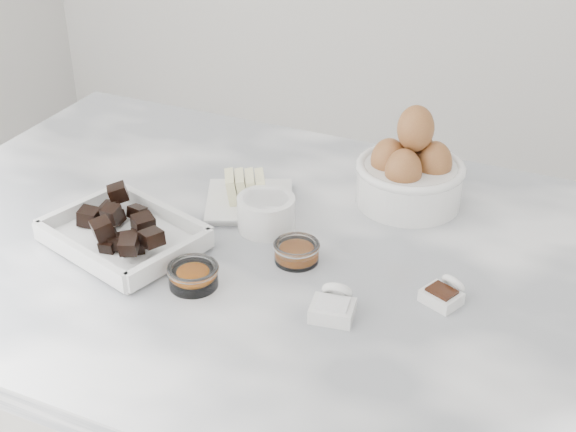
% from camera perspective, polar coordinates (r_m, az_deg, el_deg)
% --- Properties ---
extents(marble_slab, '(1.20, 0.80, 0.04)m').
position_cam_1_polar(marble_slab, '(1.20, -1.46, -2.93)').
color(marble_slab, white).
rests_on(marble_slab, cabinet).
extents(chocolate_dish, '(0.26, 0.23, 0.06)m').
position_cam_1_polar(chocolate_dish, '(1.20, -11.65, -1.04)').
color(chocolate_dish, white).
rests_on(chocolate_dish, marble_slab).
extents(butter_plate, '(0.18, 0.18, 0.06)m').
position_cam_1_polar(butter_plate, '(1.28, -2.85, 1.49)').
color(butter_plate, white).
rests_on(butter_plate, marble_slab).
extents(sugar_ramekin, '(0.09, 0.09, 0.05)m').
position_cam_1_polar(sugar_ramekin, '(1.22, -1.56, 0.30)').
color(sugar_ramekin, white).
rests_on(sugar_ramekin, marble_slab).
extents(egg_bowl, '(0.18, 0.18, 0.17)m').
position_cam_1_polar(egg_bowl, '(1.29, 8.69, 3.11)').
color(egg_bowl, white).
rests_on(egg_bowl, marble_slab).
extents(honey_bowl, '(0.07, 0.07, 0.03)m').
position_cam_1_polar(honey_bowl, '(1.15, 0.62, -2.54)').
color(honey_bowl, white).
rests_on(honey_bowl, marble_slab).
extents(zest_bowl, '(0.07, 0.07, 0.03)m').
position_cam_1_polar(zest_bowl, '(1.10, -6.76, -4.18)').
color(zest_bowl, white).
rests_on(zest_bowl, marble_slab).
extents(vanilla_spoon, '(0.06, 0.07, 0.04)m').
position_cam_1_polar(vanilla_spoon, '(1.09, 11.05, -5.42)').
color(vanilla_spoon, white).
rests_on(vanilla_spoon, marble_slab).
extents(salt_spoon, '(0.06, 0.07, 0.04)m').
position_cam_1_polar(salt_spoon, '(1.05, 3.26, -6.35)').
color(salt_spoon, white).
rests_on(salt_spoon, marble_slab).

